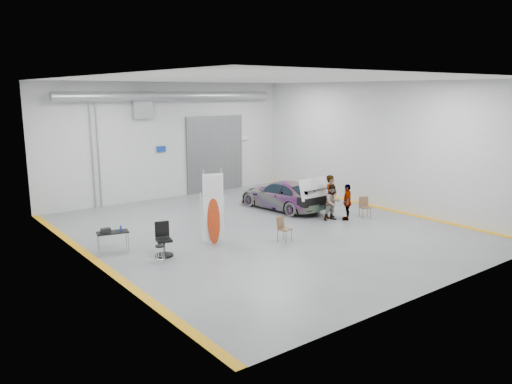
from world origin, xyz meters
TOP-DOWN VIEW (x-y plane):
  - ground at (0.00, 0.00)m, footprint 16.00×16.00m
  - room_shell at (0.24, 2.22)m, footprint 14.02×16.18m
  - sedan_car at (2.96, 2.28)m, footprint 2.31×4.81m
  - person_a at (3.54, -0.35)m, footprint 0.80×0.63m
  - person_b at (3.27, -0.70)m, footprint 0.86×0.71m
  - person_c at (3.84, -1.03)m, footprint 0.94×0.91m
  - surfboard_display at (-2.59, -0.46)m, footprint 0.75×0.41m
  - folding_chair_near at (-0.41, -1.81)m, footprint 0.54×0.57m
  - folding_chair_far at (4.78, -1.25)m, footprint 0.57×0.61m
  - shop_stool at (-5.27, -1.28)m, footprint 0.32×0.32m
  - work_table at (-6.01, 1.03)m, footprint 1.18×0.77m
  - office_chair at (-4.81, -0.57)m, footprint 0.62×0.64m
  - trunk_lid at (2.96, 0.20)m, footprint 1.58×0.96m

SIDE VIEW (x-z plane):
  - ground at x=0.00m, z-range 0.00..0.00m
  - folding_chair_far at x=4.78m, z-range -0.17..0.74m
  - folding_chair_near at x=-0.41m, z-range -0.17..0.75m
  - shop_stool at x=-5.27m, z-range 0.00..0.63m
  - office_chair at x=-4.81m, z-range -0.07..1.09m
  - sedan_car at x=2.96m, z-range 0.00..1.35m
  - work_table at x=-6.01m, z-range 0.24..1.12m
  - person_b at x=3.27m, z-range 0.00..1.58m
  - person_c at x=3.84m, z-range 0.00..1.60m
  - person_a at x=3.54m, z-range 0.00..1.93m
  - surfboard_display at x=-2.59m, z-range -0.26..2.52m
  - trunk_lid at x=2.96m, z-range 1.35..1.39m
  - room_shell at x=0.24m, z-range 1.07..7.08m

